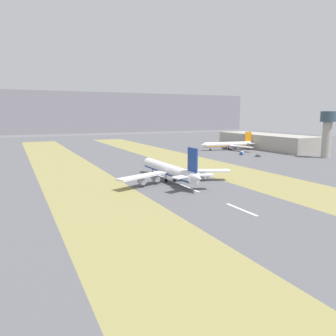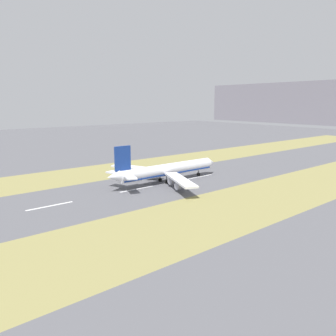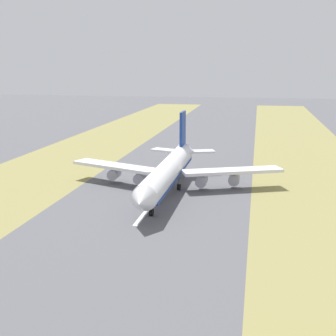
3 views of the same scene
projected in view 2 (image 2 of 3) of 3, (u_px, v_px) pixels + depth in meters
ground_plane at (168, 183)px, 161.62m from camera, size 800.00×800.00×0.00m
grass_median_west at (121, 169)px, 195.89m from camera, size 40.00×600.00×0.01m
grass_median_east at (241, 205)px, 127.35m from camera, size 40.00×600.00×0.01m
centreline_dash_near at (50, 206)px, 125.55m from camera, size 1.20×18.00×0.01m
centreline_dash_mid at (137, 189)px, 150.25m from camera, size 1.20×18.00×0.01m
centreline_dash_far at (199, 177)px, 174.94m from camera, size 1.20×18.00×0.01m
airplane_main_jet at (165, 170)px, 161.70m from camera, size 64.14×67.01×20.20m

